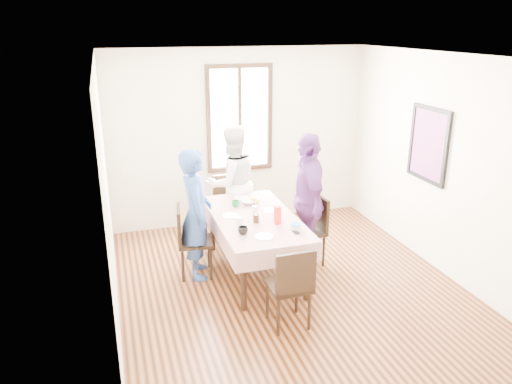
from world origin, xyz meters
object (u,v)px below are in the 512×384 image
chair_far (231,207)px  person_left (196,214)px  dining_table (255,245)px  chair_right (307,231)px  person_far (231,183)px  person_right (306,201)px  chair_near (288,285)px  chair_left (196,241)px

chair_far → person_left: size_ratio=0.56×
dining_table → chair_right: bearing=4.3°
chair_right → person_left: size_ratio=0.56×
dining_table → person_far: person_far is taller
chair_right → person_right: bearing=86.6°
chair_right → person_left: bearing=82.2°
dining_table → person_left: size_ratio=1.06×
person_far → chair_right: bearing=109.4°
chair_right → person_left: (-1.42, 0.11, 0.36)m
chair_right → chair_near: same height
chair_right → person_right: size_ratio=0.52×
chair_near → person_left: person_left is taller
dining_table → chair_right: chair_right is taller
dining_table → chair_far: size_ratio=1.90×
chair_left → person_far: (0.72, 1.01, 0.38)m
person_far → person_right: (0.70, -1.11, 0.04)m
person_right → person_far: bearing=-137.8°
person_left → person_right: 1.41m
person_right → chair_right: bearing=100.0°
person_left → person_right: bearing=-89.5°
chair_right → person_far: (-0.72, 1.11, 0.38)m
chair_far → chair_near: bearing=83.5°
chair_near → chair_far: bearing=89.1°
person_far → person_right: 1.32m
chair_far → chair_left: bearing=48.5°
chair_near → person_left: bearing=116.6°
chair_left → person_left: (0.02, 0.00, 0.36)m
chair_near → person_far: size_ratio=0.54×
chair_right → chair_near: size_ratio=1.00×
person_far → person_right: size_ratio=0.95×
chair_far → person_far: person_far is taller
chair_left → person_left: person_left is taller
chair_near → person_left: (-0.70, 1.35, 0.36)m
chair_right → chair_near: bearing=146.5°
chair_right → person_far: 1.38m
person_far → chair_left: bearing=41.0°
chair_left → chair_right: 1.45m
chair_right → person_right: (-0.02, 0.00, 0.42)m
chair_left → chair_right: (1.44, -0.11, 0.00)m
chair_left → chair_near: bearing=36.3°
chair_left → dining_table: bearing=85.5°
chair_left → person_right: person_right is taller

